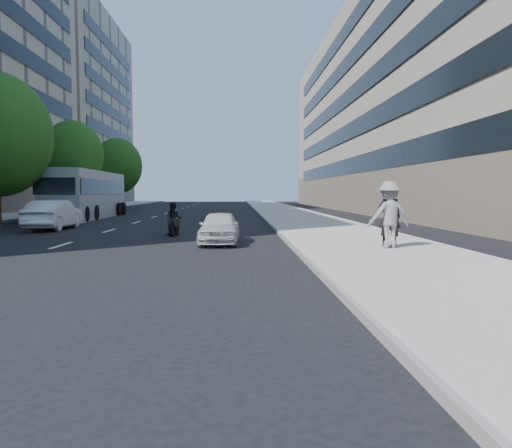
{
  "coord_description": "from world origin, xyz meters",
  "views": [
    {
      "loc": [
        -0.39,
        -8.08,
        1.87
      ],
      "look_at": [
        0.03,
        1.49,
        1.19
      ],
      "focal_mm": 32.0,
      "sensor_mm": 36.0,
      "label": 1
    }
  ],
  "objects": [
    {
      "name": "ground",
      "position": [
        0.0,
        0.0,
        0.0
      ],
      "size": [
        160.0,
        160.0,
        0.0
      ],
      "primitive_type": "plane",
      "color": "black",
      "rests_on": "ground"
    },
    {
      "name": "near_sidewalk",
      "position": [
        4.0,
        20.0,
        0.07
      ],
      "size": [
        5.0,
        120.0,
        0.15
      ],
      "primitive_type": "cube",
      "color": "#AEAAA3",
      "rests_on": "ground"
    },
    {
      "name": "far_bldg_north",
      "position": [
        -30.0,
        62.0,
        14.0
      ],
      "size": [
        22.0,
        28.0,
        28.0
      ],
      "primitive_type": "cube",
      "color": "tan",
      "rests_on": "ground"
    },
    {
      "name": "near_building",
      "position": [
        17.0,
        32.0,
        10.0
      ],
      "size": [
        14.0,
        70.0,
        20.0
      ],
      "primitive_type": "cube",
      "color": "gray",
      "rests_on": "ground"
    },
    {
      "name": "tree_far_d",
      "position": [
        -13.7,
        30.0,
        4.89
      ],
      "size": [
        4.8,
        4.8,
        7.65
      ],
      "color": "#382616",
      "rests_on": "ground"
    },
    {
      "name": "tree_far_e",
      "position": [
        -13.7,
        44.0,
        4.78
      ],
      "size": [
        5.4,
        5.4,
        7.89
      ],
      "color": "#382616",
      "rests_on": "ground"
    },
    {
      "name": "jogger",
      "position": [
        4.29,
        5.66,
        1.17
      ],
      "size": [
        1.42,
        0.96,
        2.04
      ],
      "primitive_type": "imported",
      "rotation": [
        0.0,
        0.0,
        3.3
      ],
      "color": "gray",
      "rests_on": "near_sidewalk"
    },
    {
      "name": "pedestrian_woman",
      "position": [
        4.4,
        5.96,
        1.09
      ],
      "size": [
        0.78,
        0.61,
        1.88
      ],
      "primitive_type": "imported",
      "rotation": [
        0.0,
        0.0,
        2.89
      ],
      "color": "black",
      "rests_on": "near_sidewalk"
    },
    {
      "name": "white_sedan_near",
      "position": [
        -1.0,
        8.39,
        0.59
      ],
      "size": [
        1.49,
        3.48,
        1.17
      ],
      "primitive_type": "imported",
      "rotation": [
        0.0,
        0.0,
        -0.03
      ],
      "color": "silver",
      "rests_on": "ground"
    },
    {
      "name": "white_sedan_mid",
      "position": [
        -9.47,
        14.98,
        0.72
      ],
      "size": [
        1.64,
        4.41,
        1.44
      ],
      "primitive_type": "imported",
      "rotation": [
        0.0,
        0.0,
        3.17
      ],
      "color": "silver",
      "rests_on": "ground"
    },
    {
      "name": "motorcycle",
      "position": [
        -3.07,
        11.58,
        0.64
      ],
      "size": [
        0.75,
        2.05,
        1.42
      ],
      "rotation": [
        0.0,
        0.0,
        -0.12
      ],
      "color": "black",
      "rests_on": "ground"
    },
    {
      "name": "bus",
      "position": [
        -10.95,
        24.91,
        1.64
      ],
      "size": [
        2.9,
        12.11,
        3.3
      ],
      "rotation": [
        0.0,
        0.0,
        0.03
      ],
      "color": "gray",
      "rests_on": "ground"
    }
  ]
}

